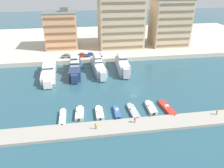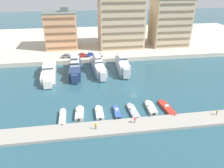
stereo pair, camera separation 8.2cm
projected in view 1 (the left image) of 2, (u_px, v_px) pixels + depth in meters
The scene contains 27 objects.
ground_plane at pixel (134, 89), 73.13m from camera, with size 400.00×400.00×0.00m, color #285160.
quay_promenade at pixel (109, 40), 127.54m from camera, with size 180.00×70.00×1.88m, color beige.
pier_dock at pixel (153, 124), 55.21m from camera, with size 120.00×5.73×0.75m, color #9E998E.
yacht_ivory_far_left at pixel (49, 72), 81.72m from camera, with size 6.19×21.55×6.38m.
yacht_navy_left at pixel (75, 67), 84.34m from camera, with size 4.66×19.79×8.60m.
yacht_silver_mid_left at pixel (98, 66), 85.51m from camera, with size 5.13×19.82×8.24m.
yacht_silver_center_left at pixel (122, 64), 87.07m from camera, with size 4.43×18.59×7.85m.
motorboat_white_far_left at pixel (63, 117), 57.65m from camera, with size 1.66×7.75×1.41m.
motorboat_cream_left at pixel (80, 113), 59.21m from camera, with size 2.50×6.86×1.57m.
motorboat_white_mid_left at pixel (99, 113), 59.47m from camera, with size 2.05×6.70×1.33m.
motorboat_blue_center_left at pixel (117, 112), 60.01m from camera, with size 1.65×6.75×1.37m.
motorboat_grey_center at pixel (133, 111), 60.43m from camera, with size 2.48×7.92×1.34m.
motorboat_cream_center_right at pixel (151, 108), 61.85m from camera, with size 2.28×7.10×1.48m.
motorboat_red_mid_right at pixel (167, 108), 61.83m from camera, with size 2.91×8.83×1.17m.
car_grey_far_left at pixel (66, 56), 95.75m from camera, with size 4.18×2.09×1.80m.
car_silver_left at pixel (75, 55), 96.15m from camera, with size 4.13×1.99×1.80m.
car_red_mid_left at pixel (82, 55), 96.73m from camera, with size 4.15×2.03×1.80m.
car_blue_center_left at pixel (90, 55), 97.24m from camera, with size 4.20×2.12×1.80m.
car_white_center at pixel (99, 54), 97.29m from camera, with size 4.21×2.15×1.80m.
apartment_block_far_left at pixel (61, 30), 107.30m from camera, with size 15.31×14.30×19.35m.
apartment_block_left at pixel (120, 22), 108.37m from camera, with size 21.68×17.80×25.93m.
apartment_block_mid_left at pixel (170, 22), 110.29m from camera, with size 18.30×14.47×24.93m.
pedestrian_near_edge at pixel (217, 112), 57.87m from camera, with size 0.29×0.59×1.54m.
pedestrian_mid_deck at pixel (135, 119), 54.63m from camera, with size 0.54×0.46×1.69m.
pedestrian_far_side at pixel (96, 126), 52.26m from camera, with size 0.62×0.34×1.67m.
bollard_west at pixel (116, 119), 55.99m from camera, with size 0.20×0.20×0.61m.
bollard_west_mid at pixel (150, 116), 57.22m from camera, with size 0.20×0.20×0.61m.
Camera 1 is at (-17.07, -63.09, 33.66)m, focal length 35.00 mm.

